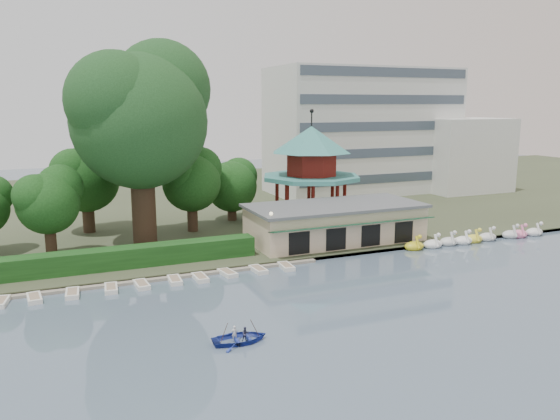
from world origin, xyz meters
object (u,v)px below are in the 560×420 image
dock (130,281)px  pavilion (311,164)px  boathouse (335,222)px  rowboat_with_passengers (240,335)px  big_tree (141,111)px

dock → pavilion: pavilion is taller
boathouse → dock: bearing=-167.8°
rowboat_with_passengers → dock: bearing=108.0°
dock → pavilion: 29.14m
pavilion → rowboat_with_passengers: bearing=-123.1°
dock → boathouse: boathouse is taller
dock → big_tree: 18.06m
boathouse → big_tree: bearing=161.6°
dock → rowboat_with_passengers: 15.49m
boathouse → rowboat_with_passengers: (-17.22, -19.50, -1.86)m
dock → rowboat_with_passengers: rowboat_with_passengers is taller
boathouse → pavilion: 11.43m
boathouse → pavilion: size_ratio=1.38×
pavilion → rowboat_with_passengers: size_ratio=2.67×
big_tree → boathouse: bearing=-18.4°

